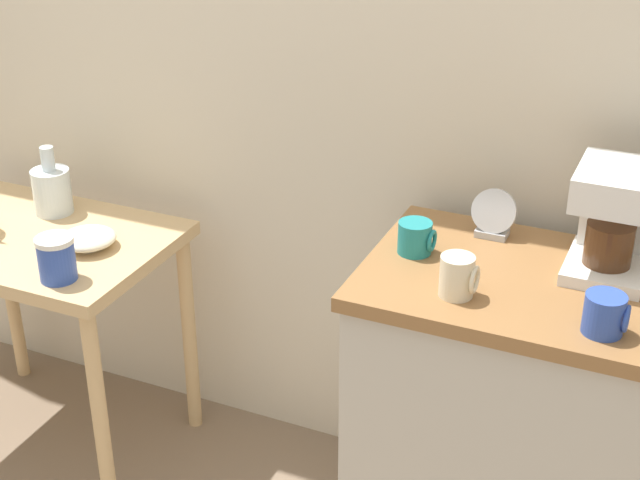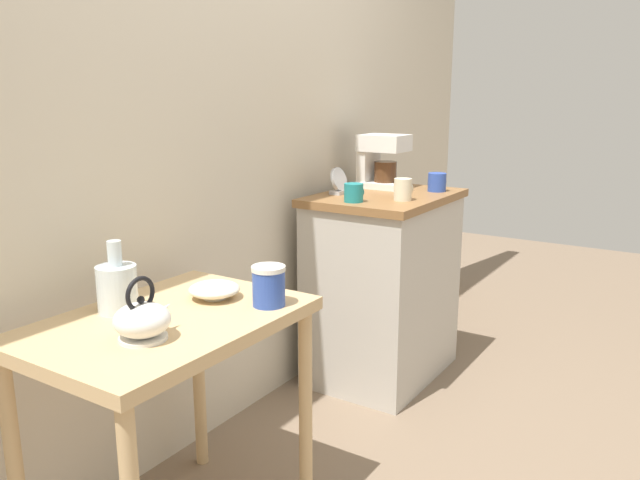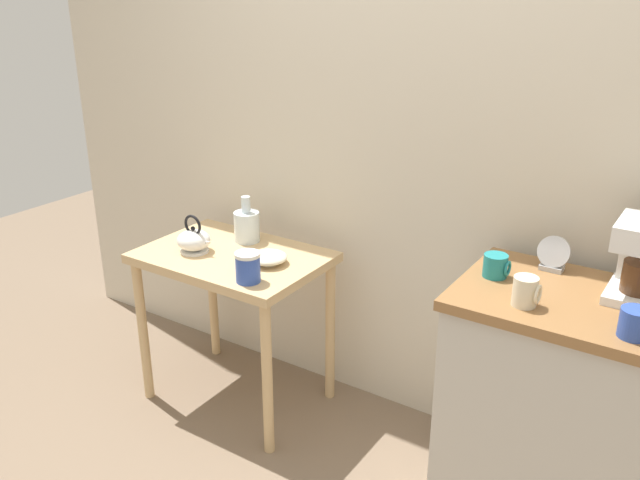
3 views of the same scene
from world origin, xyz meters
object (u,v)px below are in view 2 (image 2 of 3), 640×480
object	(u,v)px
coffee_maker	(380,159)
mug_small_cream	(403,189)
glass_carafe_vase	(117,287)
canister_enamel	(269,286)
mug_blue	(437,182)
mug_dark_teal	(354,193)
bowl_stoneware	(214,289)
teakettle	(143,320)
table_clock	(339,182)

from	to	relation	value
coffee_maker	mug_small_cream	xyz separation A→B (m)	(-0.29, -0.26, -0.09)
coffee_maker	glass_carafe_vase	bearing A→B (deg)	179.87
canister_enamel	mug_blue	world-z (taller)	mug_blue
mug_dark_teal	bowl_stoneware	bearing A→B (deg)	-177.18
bowl_stoneware	canister_enamel	xyz separation A→B (m)	(0.04, -0.18, 0.03)
canister_enamel	coffee_maker	xyz separation A→B (m)	(1.35, 0.33, 0.24)
mug_blue	mug_dark_teal	world-z (taller)	mug_blue
glass_carafe_vase	mug_dark_teal	distance (m)	1.20
teakettle	coffee_maker	xyz separation A→B (m)	(1.73, 0.22, 0.25)
teakettle	mug_blue	xyz separation A→B (m)	(1.77, -0.07, 0.15)
coffee_maker	mug_dark_teal	xyz separation A→B (m)	(-0.44, -0.10, -0.10)
bowl_stoneware	mug_blue	size ratio (longest dim) A/B	1.71
mug_dark_teal	canister_enamel	bearing A→B (deg)	-165.86
glass_carafe_vase	coffee_maker	distance (m)	1.64
mug_dark_teal	glass_carafe_vase	bearing A→B (deg)	174.79
mug_small_cream	mug_dark_teal	distance (m)	0.22
canister_enamel	mug_blue	size ratio (longest dim) A/B	1.32
bowl_stoneware	mug_small_cream	size ratio (longest dim) A/B	1.66
bowl_stoneware	canister_enamel	size ratio (longest dim) A/B	1.30
canister_enamel	mug_small_cream	world-z (taller)	mug_small_cream
canister_enamel	mug_small_cream	distance (m)	1.07
bowl_stoneware	mug_small_cream	xyz separation A→B (m)	(1.10, -0.11, 0.18)
bowl_stoneware	mug_dark_teal	distance (m)	0.96
glass_carafe_vase	canister_enamel	xyz separation A→B (m)	(0.28, -0.34, -0.01)
bowl_stoneware	mug_dark_teal	xyz separation A→B (m)	(0.95, 0.05, 0.17)
teakettle	glass_carafe_vase	world-z (taller)	glass_carafe_vase
bowl_stoneware	teakettle	distance (m)	0.36
canister_enamel	mug_dark_teal	world-z (taller)	mug_dark_teal
teakettle	canister_enamel	size ratio (longest dim) A/B	1.47
glass_carafe_vase	mug_blue	size ratio (longest dim) A/B	2.28
teakettle	glass_carafe_vase	size ratio (longest dim) A/B	0.85
teakettle	glass_carafe_vase	xyz separation A→B (m)	(0.11, 0.23, 0.02)
table_clock	glass_carafe_vase	bearing A→B (deg)	-177.59
glass_carafe_vase	mug_small_cream	bearing A→B (deg)	-11.31
bowl_stoneware	mug_blue	distance (m)	1.44
coffee_maker	mug_small_cream	bearing A→B (deg)	-137.19
glass_carafe_vase	mug_dark_teal	xyz separation A→B (m)	(1.19, -0.11, 0.13)
table_clock	mug_dark_teal	bearing A→B (deg)	-131.72
bowl_stoneware	coffee_maker	bearing A→B (deg)	6.24
table_clock	mug_blue	bearing A→B (deg)	-46.94
teakettle	table_clock	xyz separation A→B (m)	(1.44, 0.28, 0.16)
canister_enamel	glass_carafe_vase	bearing A→B (deg)	129.67
coffee_maker	table_clock	world-z (taller)	coffee_maker
mug_small_cream	teakettle	bearing A→B (deg)	178.40
mug_small_cream	bowl_stoneware	bearing A→B (deg)	174.13
canister_enamel	mug_small_cream	bearing A→B (deg)	3.73
teakettle	mug_dark_teal	bearing A→B (deg)	5.25
mug_blue	table_clock	xyz separation A→B (m)	(-0.33, 0.35, 0.01)
glass_carafe_vase	coffee_maker	bearing A→B (deg)	-0.13
teakettle	mug_dark_teal	world-z (taller)	mug_dark_teal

